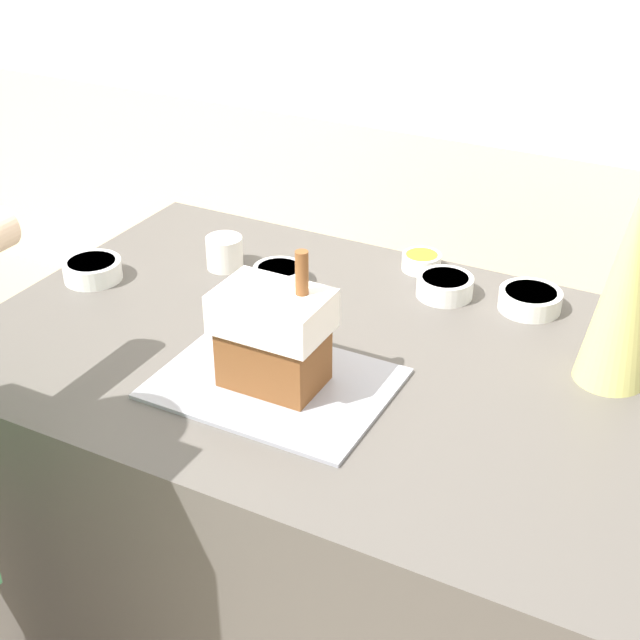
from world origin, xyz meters
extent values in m
cube|color=beige|center=(0.00, 2.05, 1.30)|extent=(8.00, 0.05, 2.60)
cube|color=beige|center=(0.00, 1.73, 0.46)|extent=(6.00, 0.60, 0.92)
cube|color=#514C47|center=(0.00, 0.00, 0.48)|extent=(1.43, 0.97, 0.96)
cube|color=#9E9EA8|center=(-0.02, -0.17, 0.96)|extent=(0.43, 0.33, 0.01)
cube|color=brown|center=(-0.02, -0.17, 1.02)|extent=(0.18, 0.13, 0.12)
cube|color=white|center=(-0.02, -0.17, 1.12)|extent=(0.20, 0.14, 0.08)
cylinder|color=brown|center=(0.03, -0.14, 1.20)|extent=(0.02, 0.02, 0.08)
cone|color=#DBD675|center=(0.53, 0.15, 1.16)|extent=(0.14, 0.14, 0.41)
cylinder|color=white|center=(0.04, 0.42, 0.98)|extent=(0.09, 0.09, 0.04)
cylinder|color=orange|center=(0.04, 0.42, 0.99)|extent=(0.08, 0.08, 0.01)
cylinder|color=white|center=(-0.61, 0.02, 0.98)|extent=(0.13, 0.13, 0.05)
cylinder|color=#4770DB|center=(-0.61, 0.02, 1.00)|extent=(0.11, 0.11, 0.01)
cylinder|color=silver|center=(-0.22, 0.20, 0.98)|extent=(0.12, 0.12, 0.04)
cylinder|color=#4770DB|center=(-0.22, 0.20, 0.99)|extent=(0.10, 0.10, 0.01)
cylinder|color=silver|center=(0.32, 0.35, 0.98)|extent=(0.14, 0.14, 0.04)
cylinder|color=green|center=(0.32, 0.35, 0.99)|extent=(0.11, 0.11, 0.01)
cylinder|color=silver|center=(0.14, 0.32, 0.98)|extent=(0.13, 0.13, 0.05)
cylinder|color=pink|center=(0.14, 0.32, 1.00)|extent=(0.10, 0.10, 0.01)
cylinder|color=white|center=(-0.37, 0.21, 0.99)|extent=(0.09, 0.09, 0.08)
camera|label=1|loc=(0.70, -1.36, 1.91)|focal=50.00mm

